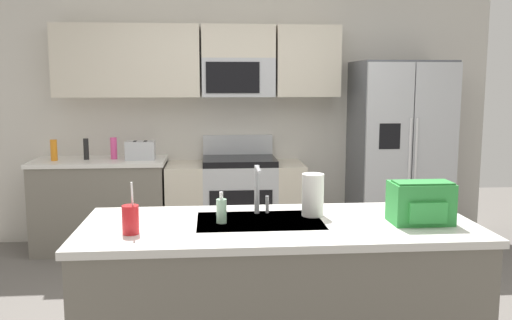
{
  "coord_description": "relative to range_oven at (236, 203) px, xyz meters",
  "views": [
    {
      "loc": [
        -0.34,
        -3.56,
        1.66
      ],
      "look_at": [
        0.01,
        0.6,
        1.05
      ],
      "focal_mm": 38.21,
      "sensor_mm": 36.0,
      "label": 1
    }
  ],
  "objects": [
    {
      "name": "kitchen_wall_unit",
      "position": [
        -0.04,
        0.28,
        1.03
      ],
      "size": [
        5.2,
        0.43,
        2.6
      ],
      "color": "beige",
      "rests_on": "ground"
    },
    {
      "name": "back_counter",
      "position": [
        -1.33,
        -0.0,
        0.01
      ],
      "size": [
        1.28,
        0.63,
        0.9
      ],
      "color": "slate",
      "rests_on": "ground"
    },
    {
      "name": "range_oven",
      "position": [
        0.0,
        0.0,
        0.0
      ],
      "size": [
        1.36,
        0.61,
        1.1
      ],
      "color": "#B7BABF",
      "rests_on": "ground"
    },
    {
      "name": "refrigerator",
      "position": [
        1.64,
        -0.07,
        0.48
      ],
      "size": [
        0.9,
        0.76,
        1.85
      ],
      "color": "#4C4F54",
      "rests_on": "ground"
    },
    {
      "name": "island_counter",
      "position": [
        0.12,
        -2.52,
        0.01
      ],
      "size": [
        2.12,
        0.87,
        0.9
      ],
      "color": "slate",
      "rests_on": "ground"
    },
    {
      "name": "toaster",
      "position": [
        -0.92,
        -0.05,
        0.55
      ],
      "size": [
        0.28,
        0.16,
        0.18
      ],
      "color": "#B7BABF",
      "rests_on": "back_counter"
    },
    {
      "name": "pepper_mill",
      "position": [
        -1.45,
        -0.0,
        0.56
      ],
      "size": [
        0.05,
        0.05,
        0.21
      ],
      "primitive_type": "cylinder",
      "color": "black",
      "rests_on": "back_counter"
    },
    {
      "name": "bottle_pink",
      "position": [
        -1.19,
        0.02,
        0.56
      ],
      "size": [
        0.06,
        0.06,
        0.21
      ],
      "primitive_type": "cylinder",
      "color": "#EA4C93",
      "rests_on": "back_counter"
    },
    {
      "name": "bottle_orange",
      "position": [
        -1.74,
        -0.05,
        0.56
      ],
      "size": [
        0.06,
        0.06,
        0.2
      ],
      "primitive_type": "cylinder",
      "color": "orange",
      "rests_on": "back_counter"
    },
    {
      "name": "sink_faucet",
      "position": [
        0.02,
        -2.33,
        0.62
      ],
      "size": [
        0.08,
        0.21,
        0.28
      ],
      "color": "#B7BABF",
      "rests_on": "island_counter"
    },
    {
      "name": "drink_cup_red",
      "position": [
        -0.65,
        -2.68,
        0.53
      ],
      "size": [
        0.08,
        0.08,
        0.27
      ],
      "color": "red",
      "rests_on": "island_counter"
    },
    {
      "name": "soap_dispenser",
      "position": [
        -0.19,
        -2.51,
        0.53
      ],
      "size": [
        0.06,
        0.06,
        0.17
      ],
      "color": "#A5D8B2",
      "rests_on": "island_counter"
    },
    {
      "name": "paper_towel_roll",
      "position": [
        0.33,
        -2.39,
        0.58
      ],
      "size": [
        0.12,
        0.12,
        0.24
      ],
      "primitive_type": "cylinder",
      "color": "white",
      "rests_on": "island_counter"
    },
    {
      "name": "backpack",
      "position": [
        0.87,
        -2.6,
        0.57
      ],
      "size": [
        0.32,
        0.22,
        0.23
      ],
      "color": "green",
      "rests_on": "island_counter"
    }
  ]
}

